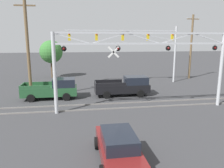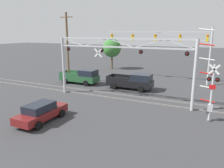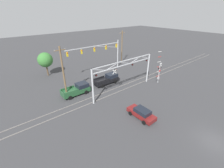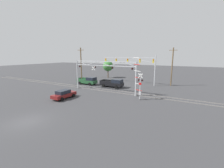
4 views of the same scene
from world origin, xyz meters
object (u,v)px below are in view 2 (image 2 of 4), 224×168
(sedan_waiting, at_px, (41,112))
(background_tree_beyond_span, at_px, (112,48))
(pickup_truck_following, at_px, (81,77))
(traffic_signal_span, at_px, (176,43))
(utility_pole_left, at_px, (68,47))
(crossing_gantry, at_px, (120,59))
(pickup_truck_lead, at_px, (132,81))
(crossing_signal_mast, at_px, (210,91))

(sedan_waiting, distance_m, background_tree_beyond_span, 24.72)
(pickup_truck_following, distance_m, background_tree_beyond_span, 12.57)
(traffic_signal_span, bearing_deg, utility_pole_left, -154.38)
(pickup_truck_following, height_order, sedan_waiting, pickup_truck_following)
(crossing_gantry, relative_size, traffic_signal_span, 0.98)
(traffic_signal_span, height_order, pickup_truck_lead, traffic_signal_span)
(pickup_truck_following, bearing_deg, traffic_signal_span, 29.76)
(crossing_gantry, distance_m, pickup_truck_lead, 5.57)
(crossing_signal_mast, bearing_deg, utility_pole_left, 160.10)
(pickup_truck_lead, relative_size, utility_pole_left, 0.60)
(crossing_gantry, xyz_separation_m, crossing_signal_mast, (8.04, -1.86, -1.78))
(traffic_signal_span, height_order, sedan_waiting, traffic_signal_span)
(traffic_signal_span, height_order, utility_pole_left, utility_pole_left)
(sedan_waiting, bearing_deg, crossing_signal_mast, 25.71)
(crossing_signal_mast, height_order, utility_pole_left, utility_pole_left)
(crossing_gantry, distance_m, crossing_signal_mast, 8.44)
(traffic_signal_span, xyz_separation_m, sedan_waiting, (-6.62, -17.86, -4.47))
(pickup_truck_lead, height_order, background_tree_beyond_span, background_tree_beyond_span)
(traffic_signal_span, xyz_separation_m, pickup_truck_lead, (-3.70, -5.97, -4.28))
(pickup_truck_lead, xyz_separation_m, background_tree_beyond_span, (-8.34, 12.03, 2.84))
(pickup_truck_lead, relative_size, background_tree_beyond_span, 0.99)
(pickup_truck_following, xyz_separation_m, utility_pole_left, (-2.00, 0.03, 3.72))
(sedan_waiting, bearing_deg, pickup_truck_lead, 76.18)
(crossing_signal_mast, bearing_deg, pickup_truck_following, 157.83)
(crossing_gantry, bearing_deg, crossing_signal_mast, -12.99)
(crossing_gantry, distance_m, traffic_signal_span, 11.10)
(crossing_gantry, bearing_deg, traffic_signal_span, 72.60)
(crossing_gantry, height_order, background_tree_beyond_span, crossing_gantry)
(traffic_signal_span, bearing_deg, background_tree_beyond_span, 153.28)
(traffic_signal_span, height_order, background_tree_beyond_span, traffic_signal_span)
(traffic_signal_span, xyz_separation_m, pickup_truck_following, (-10.68, -6.11, -4.28))
(crossing_gantry, relative_size, pickup_truck_following, 2.72)
(crossing_signal_mast, xyz_separation_m, pickup_truck_following, (-15.42, 6.28, -1.39))
(pickup_truck_following, bearing_deg, background_tree_beyond_span, 96.37)
(background_tree_beyond_span, bearing_deg, sedan_waiting, -77.23)
(crossing_signal_mast, bearing_deg, crossing_gantry, 167.01)
(traffic_signal_span, distance_m, utility_pole_left, 14.08)
(sedan_waiting, bearing_deg, crossing_gantry, 65.64)
(crossing_gantry, xyz_separation_m, pickup_truck_lead, (-0.39, 4.56, -3.17))
(pickup_truck_following, relative_size, sedan_waiting, 1.18)
(crossing_signal_mast, height_order, traffic_signal_span, traffic_signal_span)
(background_tree_beyond_span, bearing_deg, crossing_gantry, -62.23)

